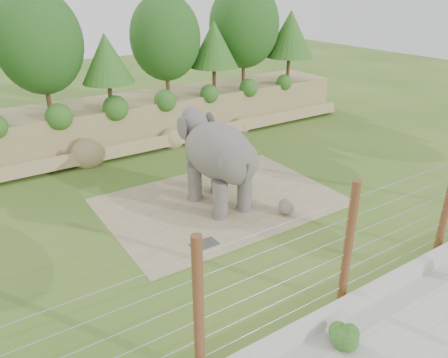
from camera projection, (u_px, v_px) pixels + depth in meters
ground at (253, 235)px, 16.78m from camera, size 90.00×90.00×0.00m
back_embankment at (130, 75)px, 25.07m from camera, size 30.00×5.52×8.77m
dirt_patch at (221, 201)px, 19.31m from camera, size 10.00×7.00×0.02m
drain_grate at (204, 244)px, 16.12m from camera, size 1.00×0.60×0.03m
elephant at (219, 164)px, 18.32m from camera, size 2.10×4.73×3.80m
stone_ball at (287, 206)px, 18.12m from camera, size 0.69×0.69×0.69m
retaining_wall at (355, 302)px, 12.88m from camera, size 26.00×0.35×0.50m
walkway at (413, 352)px, 11.46m from camera, size 26.00×4.00×0.01m
barrier_fence at (349, 244)px, 12.54m from camera, size 20.26×0.26×4.00m
walkway_shrub at (344, 335)px, 11.56m from camera, size 0.64×0.64×0.64m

